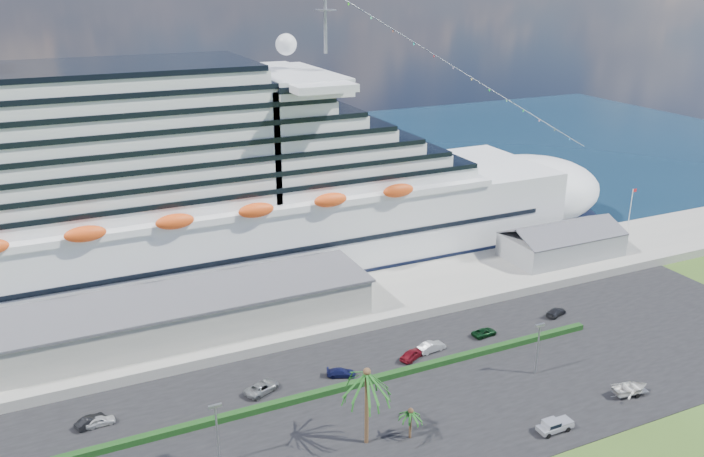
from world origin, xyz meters
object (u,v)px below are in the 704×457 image
parked_car_3 (341,373)px  boat_trailer (631,388)px  cruise_ship (172,200)px  pickup_truck (554,425)px

parked_car_3 → boat_trailer: boat_trailer is taller
boat_trailer → cruise_ship: bearing=127.1°
cruise_ship → boat_trailer: bearing=-52.9°
parked_car_3 → pickup_truck: 30.90m
boat_trailer → pickup_truck: bearing=-172.5°
pickup_truck → boat_trailer: bearing=7.5°
pickup_truck → boat_trailer: 15.43m
cruise_ship → parked_car_3: 49.62m
parked_car_3 → pickup_truck: (19.92, -23.63, 0.34)m
boat_trailer → parked_car_3: bearing=148.5°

